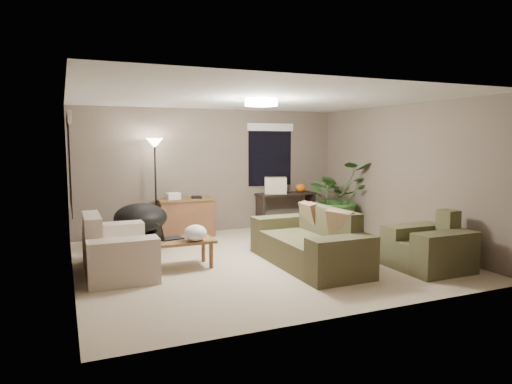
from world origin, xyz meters
name	(u,v)px	position (x,y,z in m)	size (l,w,h in m)	color
room_shell	(261,180)	(0.00, 0.00, 1.25)	(5.50, 5.50, 5.50)	#C6B193
main_sofa	(310,245)	(0.57, -0.55, 0.29)	(0.95, 2.20, 0.85)	#46442A
throw_pillows	(325,221)	(0.82, -0.55, 0.65)	(0.34, 1.38, 0.47)	#8C7251
loveseat	(116,252)	(-2.18, 0.15, 0.30)	(0.90, 1.60, 0.85)	beige
armchair	(429,249)	(2.03, -1.45, 0.30)	(0.95, 1.00, 0.85)	brown
coffee_table	(179,244)	(-1.29, 0.03, 0.36)	(1.00, 0.55, 0.42)	brown
laptop	(166,235)	(-1.46, 0.13, 0.48)	(0.39, 0.28, 0.24)	black
plastic_bag	(195,233)	(-1.09, -0.12, 0.54)	(0.33, 0.30, 0.23)	white
desk	(186,217)	(-0.65, 2.15, 0.38)	(1.10, 0.50, 0.75)	brown
desk_papers	(178,196)	(-0.80, 2.14, 0.80)	(0.69, 0.29, 0.12)	silver
console_table	(286,207)	(1.56, 2.24, 0.44)	(1.30, 0.40, 0.75)	black
pumpkin	(300,188)	(1.91, 2.24, 0.84)	(0.23, 0.23, 0.19)	orange
cardboard_box	(275,185)	(1.31, 2.24, 0.92)	(0.46, 0.34, 0.34)	beige
papasan_chair	(141,223)	(-1.63, 1.44, 0.47)	(1.03, 1.03, 0.80)	black
floor_lamp	(155,155)	(-1.22, 2.16, 1.60)	(0.32, 0.32, 1.91)	black
ceiling_fixture	(261,102)	(0.00, 0.00, 2.44)	(0.50, 0.50, 0.10)	white
houseplant	(337,205)	(2.31, 1.40, 0.57)	(1.31, 1.46, 1.14)	#2D5923
cat_scratching_post	(343,224)	(2.26, 1.10, 0.21)	(0.32, 0.32, 0.50)	tan
window_left	(69,146)	(-2.73, 0.30, 1.78)	(0.05, 1.56, 1.33)	black
window_back	(270,144)	(1.30, 2.48, 1.79)	(1.06, 0.05, 1.33)	black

